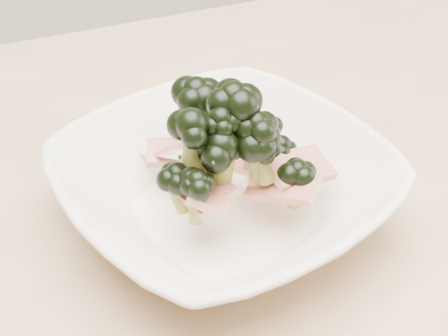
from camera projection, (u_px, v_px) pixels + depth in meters
The scene contains 2 objects.
dining_table at pixel (235, 302), 0.57m from camera, with size 1.20×0.80×0.75m.
broccoli_dish at pixel (225, 180), 0.49m from camera, with size 0.30×0.30×0.13m.
Camera 1 is at (-0.15, -0.34, 1.10)m, focal length 50.00 mm.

